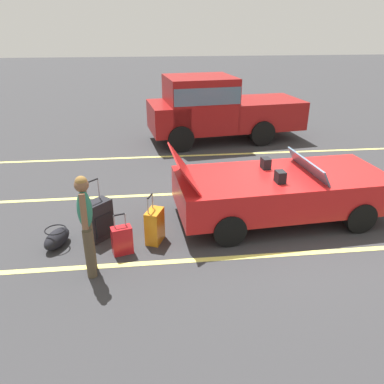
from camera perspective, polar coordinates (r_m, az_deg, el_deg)
name	(u,v)px	position (r m, az deg, el deg)	size (l,w,h in m)	color
ground_plane	(278,217)	(7.92, 12.82, -3.71)	(80.00, 80.00, 0.00)	#333335
lot_line_near	(302,253)	(6.85, 16.33, -8.90)	(18.00, 0.12, 0.01)	#EAE066
lot_line_mid	(259,190)	(9.08, 10.15, 0.28)	(18.00, 0.12, 0.01)	#EAE066
lot_line_far	(235,154)	(11.52, 6.51, 5.72)	(18.00, 0.12, 0.01)	#EAE066
convertible_car	(290,190)	(7.75, 14.57, 0.31)	(4.34, 2.07, 1.49)	red
suitcase_large_black	(99,220)	(7.04, -13.91, -4.14)	(0.53, 0.54, 1.13)	black
suitcase_medium_bright	(155,226)	(6.80, -5.67, -5.14)	(0.37, 0.46, 0.90)	orange
suitcase_small_carryon	(122,240)	(6.57, -10.54, -7.17)	(0.38, 0.29, 0.73)	red
duffel_bag	(57,238)	(7.11, -19.77, -6.59)	(0.51, 0.70, 0.34)	black
traveler_person	(86,221)	(5.86, -15.73, -4.22)	(0.25, 0.61, 1.65)	#4C3F2D
parked_pickup_truck_near	(214,107)	(12.59, 3.30, 12.66)	(5.21, 2.58, 2.10)	maroon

